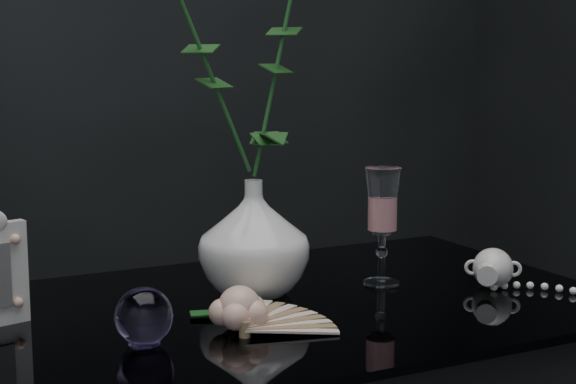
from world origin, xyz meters
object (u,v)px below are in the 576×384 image
paperweight (144,316)px  pearl_jar (493,266)px  wine_glass (382,227)px  loose_rose (239,308)px  vase (254,238)px

paperweight → pearl_jar: (0.55, 0.02, -0.00)m
paperweight → pearl_jar: 0.55m
wine_glass → loose_rose: bearing=-159.3°
vase → wine_glass: size_ratio=0.94×
paperweight → pearl_jar: size_ratio=0.32×
paperweight → vase: bearing=34.3°
pearl_jar → loose_rose: bearing=-141.2°
wine_glass → loose_rose: wine_glass is taller
paperweight → pearl_jar: paperweight is taller
wine_glass → pearl_jar: 0.18m
vase → wine_glass: bearing=-10.8°
vase → wine_glass: 0.20m
paperweight → loose_rose: (0.13, 0.00, -0.01)m
loose_rose → pearl_jar: (0.43, 0.02, 0.00)m
vase → pearl_jar: 0.37m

